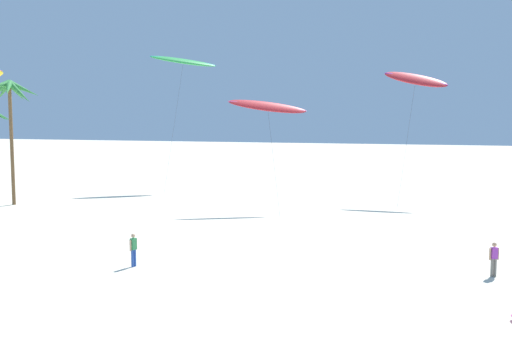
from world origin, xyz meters
TOP-DOWN VIEW (x-y plane):
  - palm_tree_0 at (-23.30, 40.09)m, footprint 4.22×4.69m
  - flying_kite_2 at (9.01, 52.48)m, footprint 5.81×5.84m
  - flying_kite_6 at (-14.36, 55.77)m, footprint 6.57×8.06m
  - flying_kite_7 at (-2.35, 44.47)m, footprint 6.18×6.12m
  - person_near_left at (-4.08, 24.61)m, footprint 0.27×0.49m
  - person_near_right at (13.07, 27.55)m, footprint 0.46×0.32m

SIDE VIEW (x-z plane):
  - person_near_right at x=13.07m, z-range 0.08..1.72m
  - person_near_left at x=-4.08m, z-range 0.08..1.76m
  - flying_kite_7 at x=-2.35m, z-range 3.69..12.77m
  - palm_tree_0 at x=-23.30m, z-range 3.75..14.20m
  - flying_kite_2 at x=9.01m, z-range 4.75..16.57m
  - flying_kite_6 at x=-14.36m, z-range 6.12..20.03m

